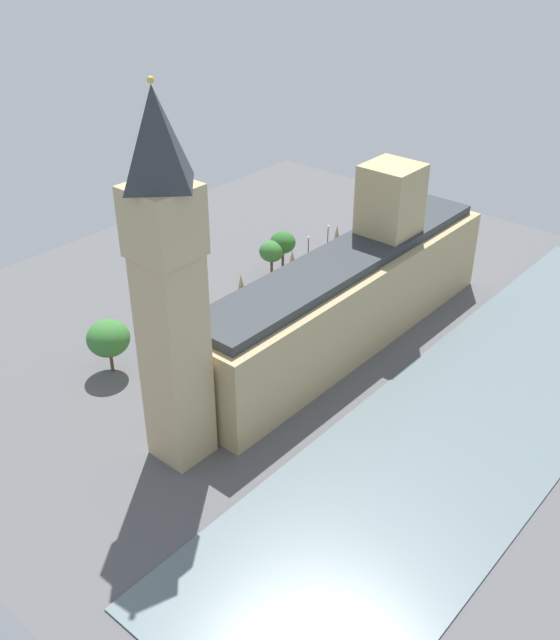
# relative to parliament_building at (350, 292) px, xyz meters

# --- Properties ---
(ground_plane) EXTENTS (138.39, 138.39, 0.00)m
(ground_plane) POSITION_rel_parliament_building_xyz_m (1.99, 1.60, -8.99)
(ground_plane) COLOR #565659
(river_thames) EXTENTS (29.98, 124.55, 0.25)m
(river_thames) POSITION_rel_parliament_building_xyz_m (-28.23, 1.60, -8.87)
(river_thames) COLOR slate
(river_thames) RESTS_ON ground
(parliament_building) EXTENTS (14.19, 68.39, 28.89)m
(parliament_building) POSITION_rel_parliament_building_xyz_m (0.00, 0.00, 0.00)
(parliament_building) COLOR tan
(parliament_building) RESTS_ON ground
(clock_tower) EXTENTS (7.88, 7.88, 51.70)m
(clock_tower) POSITION_rel_parliament_building_xyz_m (-0.25, 39.97, 17.73)
(clock_tower) COLOR tan
(clock_tower) RESTS_ON ground
(car_black_corner) EXTENTS (1.84, 4.37, 1.74)m
(car_black_corner) POSITION_rel_parliament_building_xyz_m (16.35, -5.19, -8.11)
(car_black_corner) COLOR black
(car_black_corner) RESTS_ON ground
(car_white_near_tower) EXTENTS (2.03, 4.29, 1.74)m
(car_white_near_tower) POSITION_rel_parliament_building_xyz_m (15.68, 1.50, -8.11)
(car_white_near_tower) COLOR silver
(car_white_near_tower) RESTS_ON ground
(double_decker_bus_kerbside) EXTENTS (2.82, 10.55, 4.75)m
(double_decker_bus_kerbside) POSITION_rel_parliament_building_xyz_m (14.15, 16.57, -6.36)
(double_decker_bus_kerbside) COLOR red
(double_decker_bus_kerbside) RESTS_ON ground
(pedestrian_trailing) EXTENTS (0.71, 0.68, 1.71)m
(pedestrian_trailing) POSITION_rel_parliament_building_xyz_m (8.42, -0.40, -8.23)
(pedestrian_trailing) COLOR maroon
(pedestrian_trailing) RESTS_ON ground
(pedestrian_under_trees) EXTENTS (0.52, 0.61, 1.49)m
(pedestrian_under_trees) POSITION_rel_parliament_building_xyz_m (9.32, 28.21, -8.32)
(pedestrian_under_trees) COLOR gray
(pedestrian_under_trees) RESTS_ON ground
(plane_tree_leading) EXTENTS (5.19, 5.19, 9.38)m
(plane_tree_leading) POSITION_rel_parliament_building_xyz_m (24.59, -11.08, -1.89)
(plane_tree_leading) COLOR brown
(plane_tree_leading) RESTS_ON ground
(plane_tree_opposite_hall) EXTENTS (7.00, 7.00, 9.35)m
(plane_tree_opposite_hall) POSITION_rel_parliament_building_xyz_m (23.27, 33.96, -2.64)
(plane_tree_opposite_hall) COLOR brown
(plane_tree_opposite_hall) RESTS_ON ground
(plane_tree_midblock) EXTENTS (4.97, 4.97, 8.27)m
(plane_tree_midblock) POSITION_rel_parliament_building_xyz_m (25.02, -8.09, -2.89)
(plane_tree_midblock) COLOR brown
(plane_tree_midblock) RESTS_ON ground
(street_lamp_far_end) EXTENTS (0.56, 0.56, 6.06)m
(street_lamp_far_end) POSITION_rel_parliament_building_xyz_m (24.14, -18.89, -4.74)
(street_lamp_far_end) COLOR black
(street_lamp_far_end) RESTS_ON ground
(street_lamp_by_river_gate) EXTENTS (0.56, 0.56, 6.45)m
(street_lamp_by_river_gate) POSITION_rel_parliament_building_xyz_m (23.99, -25.48, -4.51)
(street_lamp_by_river_gate) COLOR black
(street_lamp_by_river_gate) RESTS_ON ground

